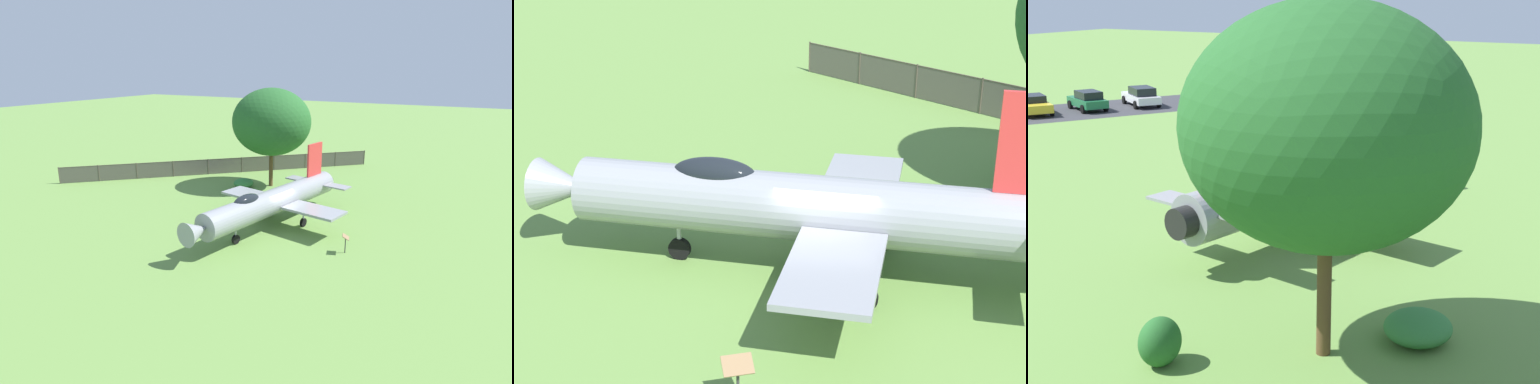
% 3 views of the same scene
% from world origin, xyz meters
% --- Properties ---
extents(ground_plane, '(200.00, 200.00, 0.00)m').
position_xyz_m(ground_plane, '(0.00, 0.00, 0.00)').
color(ground_plane, '#668E42').
extents(parking_strip, '(32.78, 23.54, 0.00)m').
position_xyz_m(parking_strip, '(-13.78, -29.28, 0.00)').
color(parking_strip, '#38383D').
rests_on(parking_strip, ground_plane).
extents(display_jet, '(14.82, 9.54, 5.12)m').
position_xyz_m(display_jet, '(-0.37, 0.07, 1.86)').
color(display_jet, gray).
rests_on(display_jet, ground_plane).
extents(shade_tree, '(6.73, 7.07, 8.80)m').
position_xyz_m(shade_tree, '(9.08, 4.84, 5.83)').
color(shade_tree, brown).
rests_on(shade_tree, ground_plane).
extents(shrub_near_fence, '(1.18, 0.99, 1.25)m').
position_xyz_m(shrub_near_fence, '(11.56, 1.61, 0.62)').
color(shrub_near_fence, '#235B26').
rests_on(shrub_near_fence, ground_plane).
extents(shrub_by_tree, '(1.89, 1.78, 0.83)m').
position_xyz_m(shrub_by_tree, '(7.33, 6.72, 0.41)').
color(shrub_by_tree, '#387F3D').
rests_on(shrub_by_tree, ground_plane).
extents(info_plaque, '(0.68, 0.54, 1.14)m').
position_xyz_m(info_plaque, '(-1.82, -5.60, 0.85)').
color(info_plaque, '#333333').
rests_on(info_plaque, ground_plane).
extents(parked_car_white, '(3.98, 4.76, 1.47)m').
position_xyz_m(parked_car_white, '(-20.60, -25.22, 0.76)').
color(parked_car_white, silver).
rests_on(parked_car_white, ground_plane).
extents(parked_car_green, '(3.36, 4.42, 1.46)m').
position_xyz_m(parked_car_green, '(-16.99, -27.32, 0.75)').
color(parked_car_green, '#1E6B3D').
rests_on(parked_car_green, ground_plane).
extents(parked_car_yellow, '(3.73, 4.50, 1.38)m').
position_xyz_m(parked_car_yellow, '(-13.68, -29.43, 0.73)').
color(parked_car_yellow, gold).
rests_on(parked_car_yellow, ground_plane).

